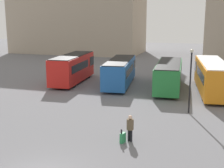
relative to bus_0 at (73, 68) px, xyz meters
name	(u,v)px	position (x,y,z in m)	size (l,w,h in m)	color
building_block_left	(78,1)	(-11.82, 29.20, 9.01)	(26.70, 12.89, 21.49)	tan
bus_0	(73,68)	(0.00, 0.00, 0.00)	(3.21, 9.21, 3.20)	red
bus_1	(120,71)	(5.70, 0.09, -0.16)	(3.64, 9.65, 2.90)	#1E56A3
bus_2	(169,75)	(11.17, -0.16, -0.19)	(3.19, 9.92, 2.83)	#237A38
bus_3	(212,76)	(15.52, -0.55, 0.00)	(3.90, 10.93, 3.18)	orange
traveler	(130,126)	(10.76, -15.30, -0.73)	(0.54, 0.54, 1.69)	black
suitcase	(123,138)	(10.40, -15.67, -1.41)	(0.31, 0.46, 0.92)	#28844C
lamp_post_0	(191,76)	(13.82, -8.26, 1.32)	(0.28, 0.28, 5.11)	black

